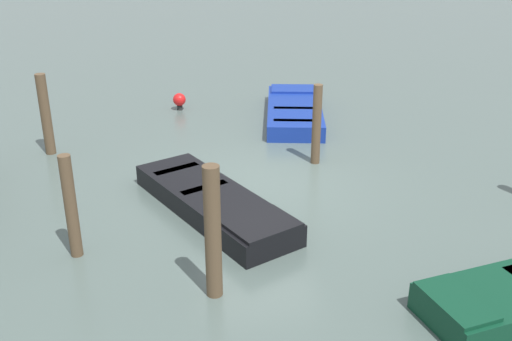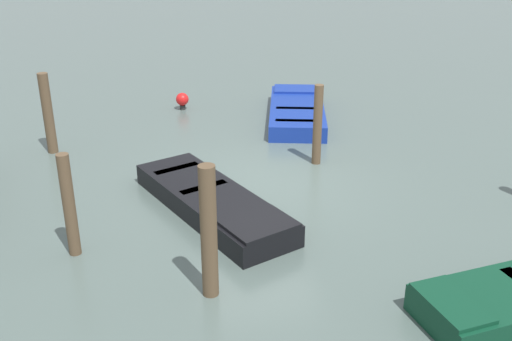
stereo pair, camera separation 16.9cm
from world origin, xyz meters
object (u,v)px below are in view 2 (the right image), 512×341
mooring_piling_center (48,114)px  mooring_piling_mid_right (69,206)px  mooring_piling_near_left (318,125)px  marker_buoy (182,100)px  rowboat_blue (297,111)px  mooring_piling_far_left (209,233)px  rowboat_black (213,202)px

mooring_piling_center → mooring_piling_mid_right: size_ratio=1.07×
mooring_piling_near_left → mooring_piling_center: bearing=72.9°
mooring_piling_center → marker_buoy: 4.27m
rowboat_blue → mooring_piling_far_left: bearing=170.5°
mooring_piling_mid_right → mooring_piling_far_left: bearing=-127.0°
mooring_piling_near_left → marker_buoy: bearing=30.0°
rowboat_blue → mooring_piling_center: bearing=115.7°
rowboat_blue → mooring_piling_far_left: mooring_piling_far_left is taller
mooring_piling_mid_right → rowboat_blue: bearing=-41.2°
mooring_piling_near_left → marker_buoy: (4.53, 2.61, -0.61)m
mooring_piling_far_left → rowboat_black: bearing=-7.9°
rowboat_blue → rowboat_black: bearing=163.8°
rowboat_black → marker_buoy: size_ratio=8.58×
rowboat_blue → marker_buoy: size_ratio=8.24×
rowboat_blue → mooring_piling_center: mooring_piling_center is taller
rowboat_black → mooring_piling_far_left: (-2.55, 0.35, 0.80)m
mooring_piling_far_left → mooring_piling_center: size_ratio=1.09×
mooring_piling_far_left → mooring_piling_center: (6.29, 2.94, -0.08)m
mooring_piling_center → mooring_piling_mid_right: (-4.75, -0.89, -0.06)m
mooring_piling_center → mooring_piling_mid_right: 4.84m
rowboat_blue → mooring_piling_mid_right: (-6.06, 5.31, 0.66)m
rowboat_black → mooring_piling_far_left: bearing=-31.5°
rowboat_blue → mooring_piling_far_left: size_ratio=1.94×
mooring_piling_center → marker_buoy: bearing=-49.8°
marker_buoy → mooring_piling_far_left: bearing=178.2°
mooring_piling_far_left → marker_buoy: bearing=-1.8°
mooring_piling_near_left → mooring_piling_center: mooring_piling_center is taller
rowboat_blue → mooring_piling_mid_right: 8.08m
rowboat_black → marker_buoy: marker_buoy is taller
rowboat_blue → mooring_piling_near_left: bearing=-172.9°
rowboat_black → mooring_piling_near_left: bearing=103.6°
rowboat_black → mooring_piling_near_left: (1.94, -2.55, 0.68)m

